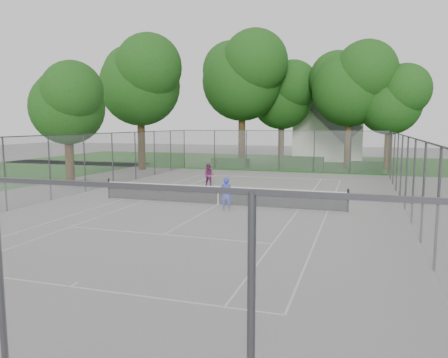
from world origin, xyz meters
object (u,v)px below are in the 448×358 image
(woman_player, at_px, (209,175))
(tennis_net, at_px, (218,195))
(house, at_px, (329,127))
(girl_player, at_px, (226,194))

(woman_player, bearing_deg, tennis_net, -65.09)
(house, xyz_separation_m, girl_player, (-2.39, -31.33, -2.91))
(house, distance_m, woman_player, 25.10)
(house, relative_size, woman_player, 6.03)
(tennis_net, height_order, house, house)
(tennis_net, height_order, woman_player, woman_player)
(girl_player, relative_size, woman_player, 1.05)
(woman_player, bearing_deg, girl_player, -63.32)
(tennis_net, bearing_deg, woman_player, 113.89)
(tennis_net, xyz_separation_m, house, (3.24, 30.02, 3.20))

